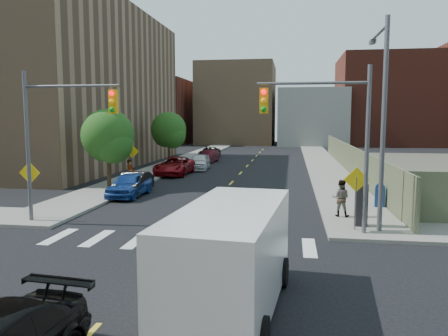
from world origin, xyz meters
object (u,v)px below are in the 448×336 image
(parked_car_black, at_px, (133,184))
(parked_car_blue, at_px, (130,184))
(parked_car_red, at_px, (175,166))
(parked_car_white, at_px, (199,162))
(payphone, at_px, (361,205))
(mailbox, at_px, (380,195))
(parked_car_silver, at_px, (199,163))
(pedestrian_west, at_px, (130,173))
(parked_car_maroon, at_px, (209,156))
(pedestrian_east, at_px, (341,198))
(cargo_van, at_px, (232,254))
(parked_car_grey, at_px, (210,152))

(parked_car_black, bearing_deg, parked_car_blue, -91.74)
(parked_car_red, xyz_separation_m, parked_car_white, (1.30, 4.21, -0.02))
(payphone, bearing_deg, mailbox, 82.42)
(parked_car_black, xyz_separation_m, parked_car_white, (1.30, 14.13, 0.04))
(parked_car_silver, relative_size, pedestrian_west, 2.25)
(parked_car_maroon, xyz_separation_m, pedestrian_east, (11.41, -26.10, 0.37))
(parked_car_black, xyz_separation_m, parked_car_maroon, (0.95, 21.08, -0.04))
(mailbox, relative_size, pedestrian_west, 0.66)
(parked_car_maroon, xyz_separation_m, cargo_van, (7.56, -36.72, 0.76))
(parked_car_black, xyz_separation_m, parked_car_red, (0.00, 9.92, 0.07))
(parked_car_black, relative_size, payphone, 2.34)
(cargo_van, bearing_deg, parked_car_maroon, 106.94)
(parked_car_maroon, bearing_deg, pedestrian_west, -91.22)
(parked_car_silver, bearing_deg, parked_car_white, 84.84)
(pedestrian_west, bearing_deg, parked_car_white, 5.12)
(parked_car_silver, bearing_deg, pedestrian_west, -105.57)
(parked_car_black, distance_m, parked_car_red, 9.92)
(parked_car_black, xyz_separation_m, payphone, (13.05, -6.82, 0.36))
(parked_car_blue, xyz_separation_m, parked_car_maroon, (0.95, 21.75, -0.09))
(payphone, bearing_deg, parked_car_red, 140.45)
(parked_car_white, height_order, payphone, payphone)
(parked_car_grey, bearing_deg, parked_car_black, -92.42)
(parked_car_silver, height_order, parked_car_grey, parked_car_grey)
(cargo_van, bearing_deg, pedestrian_west, 123.58)
(parked_car_black, distance_m, cargo_van, 17.82)
(payphone, bearing_deg, parked_car_maroon, 125.97)
(parked_car_blue, height_order, parked_car_maroon, parked_car_blue)
(parked_car_black, height_order, parked_car_maroon, parked_car_black)
(payphone, xyz_separation_m, pedestrian_east, (-0.69, 1.79, -0.03))
(parked_car_black, xyz_separation_m, pedestrian_east, (12.36, -5.03, 0.33))
(parked_car_grey, height_order, pedestrian_west, pedestrian_west)
(parked_car_red, bearing_deg, parked_car_white, 73.82)
(parked_car_red, bearing_deg, parked_car_black, -89.02)
(parked_car_white, xyz_separation_m, parked_car_maroon, (-0.35, 6.95, -0.08))
(parked_car_white, distance_m, pedestrian_east, 22.12)
(parked_car_grey, bearing_deg, pedestrian_east, -70.82)
(parked_car_grey, bearing_deg, payphone, -70.84)
(parked_car_silver, bearing_deg, parked_car_black, -100.50)
(parked_car_maroon, bearing_deg, parked_car_grey, 104.80)
(pedestrian_east, bearing_deg, parked_car_silver, -45.72)
(parked_car_blue, height_order, parked_car_white, parked_car_blue)
(parked_car_grey, distance_m, mailbox, 32.08)
(parked_car_red, bearing_deg, mailbox, -38.80)
(pedestrian_west, bearing_deg, pedestrian_east, -102.14)
(parked_car_silver, bearing_deg, payphone, -65.59)
(parked_car_black, bearing_deg, mailbox, -10.71)
(parked_car_blue, xyz_separation_m, pedestrian_west, (-0.91, 2.55, 0.35))
(parked_car_white, xyz_separation_m, pedestrian_east, (11.06, -19.16, 0.29))
(cargo_van, height_order, mailbox, cargo_van)
(pedestrian_west, bearing_deg, cargo_van, -136.39)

